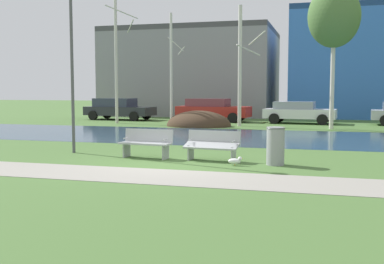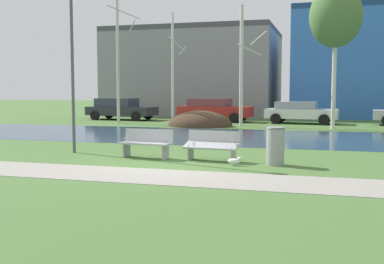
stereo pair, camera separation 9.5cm
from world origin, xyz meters
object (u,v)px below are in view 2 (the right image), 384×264
Objects in this scene: seagull at (235,161)px; parked_hatch_third_white at (300,112)px; bench_left at (146,142)px; trash_bin at (275,145)px; streetlamp at (72,30)px; parked_sedan_second_red at (214,109)px; bench_right at (212,145)px; parked_van_nearest_dark at (120,108)px.

seagull is 0.09× the size of parked_hatch_third_white.
bench_left is 1.57× the size of trash_bin.
bench_left is at bearing -10.06° from streetlamp.
parked_sedan_second_red reaches higher than seagull.
streetlamp is at bearing 167.92° from seagull.
streetlamp is at bearing 169.94° from bench_left.
parked_sedan_second_red is 5.53m from parked_hatch_third_white.
bench_right is 0.37× the size of parked_hatch_third_white.
seagull is 20.72m from parked_van_nearest_dark.
streetlamp is at bearing 174.21° from bench_right.
seagull is (0.81, -0.71, -0.34)m from bench_right.
bench_left is at bearing -83.71° from parked_sedan_second_red.
bench_right is at bearing 0.00° from bench_left.
parked_sedan_second_red is (-4.70, 17.37, 0.66)m from seagull.
parked_van_nearest_dark is at bearing -179.70° from parked_sedan_second_red.
bench_left is at bearing 166.02° from seagull.
bench_left is at bearing -63.04° from parked_van_nearest_dark.
parked_hatch_third_white is (12.14, -0.32, -0.05)m from parked_van_nearest_dark.
seagull is 6.90m from streetlamp.
parked_sedan_second_red is at bearing 96.29° from bench_left.
parked_van_nearest_dark is 6.62m from parked_sedan_second_red.
parked_van_nearest_dark is (-10.51, 16.63, 0.31)m from bench_right.
streetlamp reaches higher than parked_van_nearest_dark.
parked_hatch_third_white reaches higher than trash_bin.
seagull is at bearing -56.87° from parked_van_nearest_dark.
parked_hatch_third_white is at bearing 84.27° from bench_right.
trash_bin is 0.17× the size of streetlamp.
parked_hatch_third_white is at bearing 77.26° from bench_left.
bench_right is 16.39m from parked_hatch_third_white.
parked_hatch_third_white is (0.83, 17.02, 0.59)m from seagull.
bench_right is 1.88m from trash_bin.
trash_bin is at bearing -6.71° from streetlamp.
parked_sedan_second_red reaches higher than parked_van_nearest_dark.
parked_sedan_second_red is (-1.84, 16.66, 0.32)m from bench_left.
parked_sedan_second_red is (-5.74, 16.96, 0.25)m from trash_bin.
bench_right is 5.96m from streetlamp.
parked_van_nearest_dark is at bearing 122.29° from bench_right.
parked_sedan_second_red is at bearing 86.84° from streetlamp.
parked_hatch_third_white is at bearing -1.49° from parked_van_nearest_dark.
trash_bin is (3.90, -0.30, 0.07)m from bench_left.
parked_hatch_third_white is (1.64, 16.31, 0.25)m from bench_right.
trash_bin is at bearing -4.34° from bench_left.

